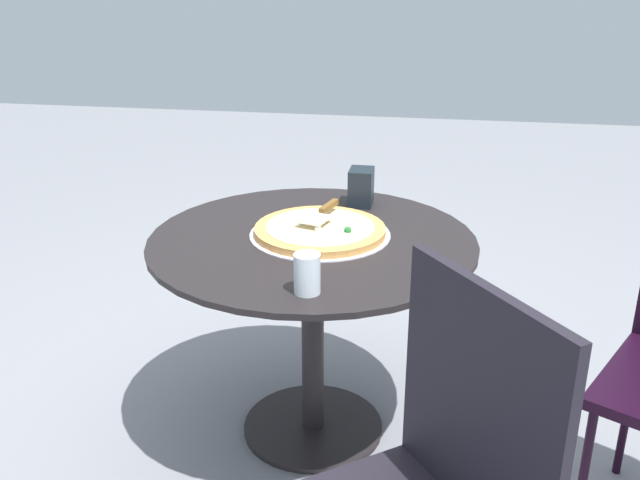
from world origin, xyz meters
The scene contains 6 objects.
ground_plane centered at (0.00, 0.00, 0.00)m, with size 10.00×10.00×0.00m, color gray.
patio_table centered at (0.00, 0.00, 0.53)m, with size 0.98×0.98×0.68m.
pizza_on_tray centered at (0.03, -0.02, 0.70)m, with size 0.43×0.43×0.05m.
pizza_server centered at (0.09, -0.01, 0.74)m, with size 0.22×0.10×0.02m.
drinking_cup centered at (-0.37, -0.05, 0.74)m, with size 0.07×0.07×0.10m, color white.
napkin_dispenser centered at (0.33, -0.11, 0.75)m, with size 0.10×0.08×0.12m, color black.
Camera 1 is at (-1.94, -0.36, 1.47)m, focal length 39.92 mm.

